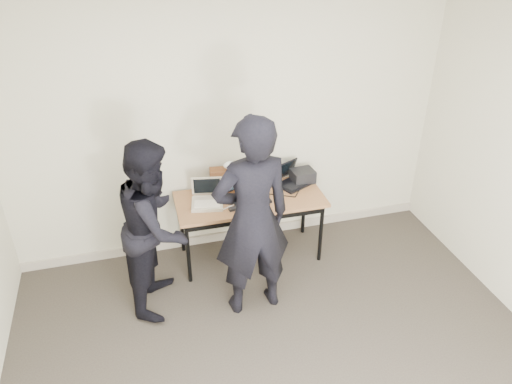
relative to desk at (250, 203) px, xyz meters
name	(u,v)px	position (x,y,z in m)	size (l,w,h in m)	color
room	(308,264)	(-0.11, -1.87, 0.69)	(4.60, 4.60, 2.80)	#39332B
desk	(250,203)	(0.00, 0.00, 0.00)	(1.51, 0.67, 0.72)	#966139
laptop_beige	(207,199)	(-0.44, 0.02, 0.11)	(0.36, 0.35, 0.25)	#BCB197
laptop_center	(247,192)	(-0.02, 0.03, 0.12)	(0.42, 0.41, 0.28)	black
laptop_right	(290,179)	(0.49, 0.18, 0.11)	(0.42, 0.41, 0.23)	black
leather_satchel	(228,179)	(-0.18, 0.23, 0.19)	(0.38, 0.23, 0.25)	brown
tissue	(230,165)	(-0.15, 0.23, 0.34)	(0.13, 0.10, 0.08)	white
equipment_box	(303,176)	(0.63, 0.19, 0.13)	(0.23, 0.20, 0.14)	black
power_brick	(233,209)	(-0.22, -0.17, 0.07)	(0.08, 0.05, 0.03)	black
cables	(255,197)	(0.05, 0.02, 0.06)	(1.16, 0.39, 0.01)	black
person_typist	(252,219)	(-0.17, -0.73, 0.30)	(0.70, 0.46, 1.93)	black
person_observer	(155,226)	(-0.98, -0.40, 0.17)	(0.81, 0.63, 1.66)	black
baseboard	(233,234)	(-0.11, 0.36, -0.61)	(4.50, 0.03, 0.10)	#AFA491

